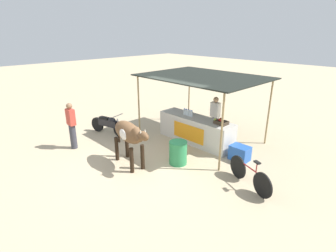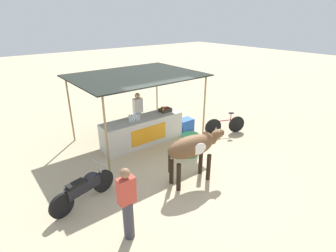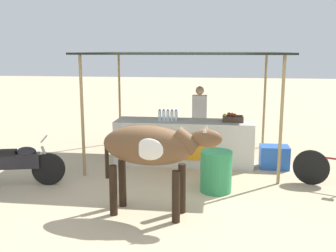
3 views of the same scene
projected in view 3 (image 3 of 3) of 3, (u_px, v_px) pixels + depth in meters
name	position (u px, v px, depth m)	size (l,w,h in m)	color
ground_plane	(171.00, 200.00, 6.61)	(60.00, 60.00, 0.00)	tan
stall_counter	(184.00, 142.00, 8.66)	(3.00, 0.82, 0.96)	beige
stall_awning	(186.00, 57.00, 8.60)	(4.20, 3.20, 2.43)	black
water_bottle_row	(168.00, 116.00, 8.55)	(0.43, 0.07, 0.25)	silver
fruit_crate	(233.00, 118.00, 8.47)	(0.44, 0.32, 0.18)	#3F3326
vendor_behind_counter	(199.00, 120.00, 9.28)	(0.34, 0.22, 1.65)	#383842
cooler_box	(274.00, 157.00, 8.36)	(0.60, 0.44, 0.48)	blue
water_barrel	(216.00, 171.00, 6.94)	(0.56, 0.56, 0.74)	#2D8C51
cow	(152.00, 149.00, 5.83)	(1.85, 0.71, 1.44)	brown
motorcycle_parked	(16.00, 164.00, 7.20)	(1.76, 0.68, 0.90)	black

